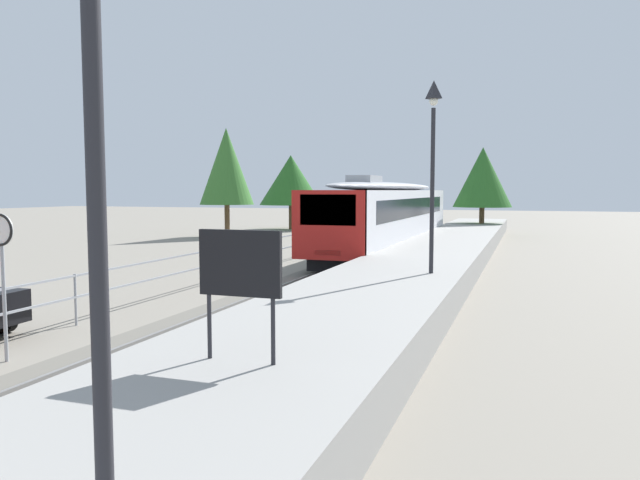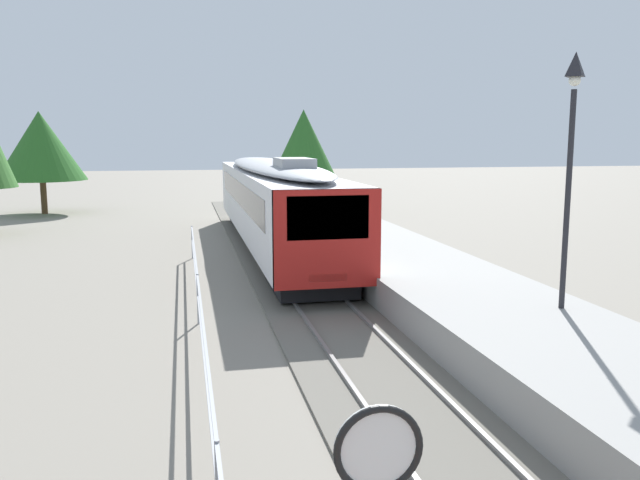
# 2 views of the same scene
# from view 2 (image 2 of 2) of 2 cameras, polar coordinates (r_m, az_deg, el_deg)

# --- Properties ---
(ground_plane) EXTENTS (160.00, 160.00, 0.00)m
(ground_plane) POSITION_cam_2_polar(r_m,az_deg,el_deg) (17.33, -9.70, -6.29)
(ground_plane) COLOR gray
(track_rails) EXTENTS (3.20, 60.00, 0.14)m
(track_rails) POSITION_cam_2_polar(r_m,az_deg,el_deg) (17.67, 0.11, -5.74)
(track_rails) COLOR #6B665B
(track_rails) RESTS_ON ground
(commuter_train) EXTENTS (2.82, 20.49, 3.74)m
(commuter_train) POSITION_cam_2_polar(r_m,az_deg,el_deg) (26.35, -4.12, 3.75)
(commuter_train) COLOR silver
(commuter_train) RESTS_ON track_rails
(station_platform) EXTENTS (3.90, 60.00, 0.90)m
(station_platform) POSITION_cam_2_polar(r_m,az_deg,el_deg) (18.51, 10.02, -3.88)
(station_platform) COLOR #999691
(station_platform) RESTS_ON ground
(platform_lamp_mid_platform) EXTENTS (0.34, 0.34, 5.35)m
(platform_lamp_mid_platform) POSITION_cam_2_polar(r_m,az_deg,el_deg) (14.50, 21.26, 8.79)
(platform_lamp_mid_platform) COLOR #232328
(platform_lamp_mid_platform) RESTS_ON station_platform
(carpark_fence) EXTENTS (0.06, 36.06, 1.25)m
(carpark_fence) POSITION_cam_2_polar(r_m,az_deg,el_deg) (7.63, -9.01, -19.31)
(carpark_fence) COLOR #9EA0A5
(carpark_fence) RESTS_ON ground
(tree_behind_carpark) EXTENTS (4.10, 4.10, 6.27)m
(tree_behind_carpark) POSITION_cam_2_polar(r_m,az_deg,el_deg) (39.97, -1.45, 8.39)
(tree_behind_carpark) COLOR brown
(tree_behind_carpark) RESTS_ON ground
(tree_distant_left) EXTENTS (5.22, 5.22, 6.14)m
(tree_distant_left) POSITION_cam_2_polar(r_m,az_deg,el_deg) (42.59, -23.38, 7.61)
(tree_distant_left) COLOR brown
(tree_distant_left) RESTS_ON ground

